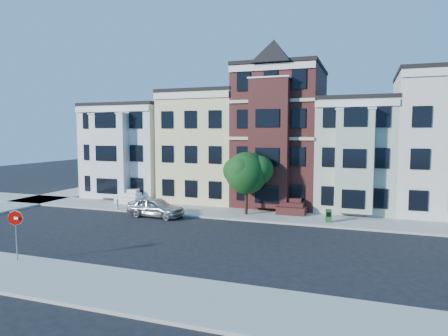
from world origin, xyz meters
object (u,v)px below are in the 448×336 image
at_px(street_tree, 246,176).
at_px(newspaper_box, 329,216).
at_px(parked_car, 156,207).
at_px(stop_sign, 16,232).
at_px(fire_hydrant, 117,205).

bearing_deg(street_tree, newspaper_box, -6.19).
bearing_deg(parked_car, stop_sign, 179.29).
xyz_separation_m(parked_car, stop_sign, (-1.08, -11.93, 0.80)).
height_order(street_tree, fire_hydrant, street_tree).
xyz_separation_m(parked_car, newspaper_box, (12.74, 1.97, -0.16)).
height_order(fire_hydrant, stop_sign, stop_sign).
bearing_deg(fire_hydrant, street_tree, 8.24).
distance_m(street_tree, newspaper_box, 6.81).
xyz_separation_m(newspaper_box, fire_hydrant, (-17.00, -0.87, -0.12)).
height_order(newspaper_box, stop_sign, stop_sign).
bearing_deg(fire_hydrant, newspaper_box, 2.93).
bearing_deg(parked_car, fire_hydrant, 79.97).
bearing_deg(parked_car, street_tree, -63.23).
distance_m(newspaper_box, stop_sign, 19.63).
bearing_deg(newspaper_box, fire_hydrant, 173.15).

